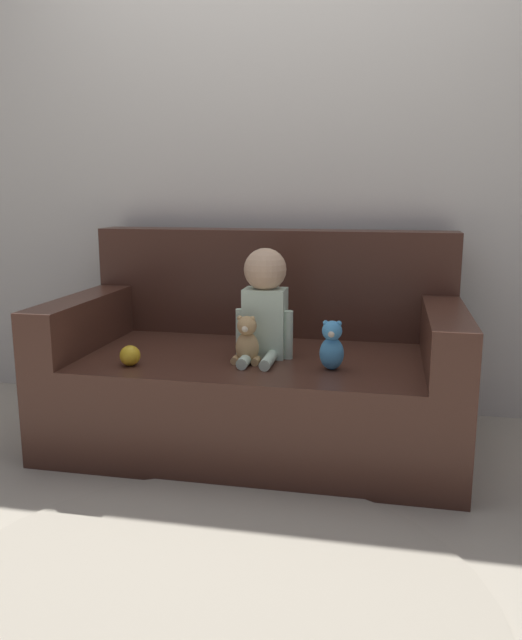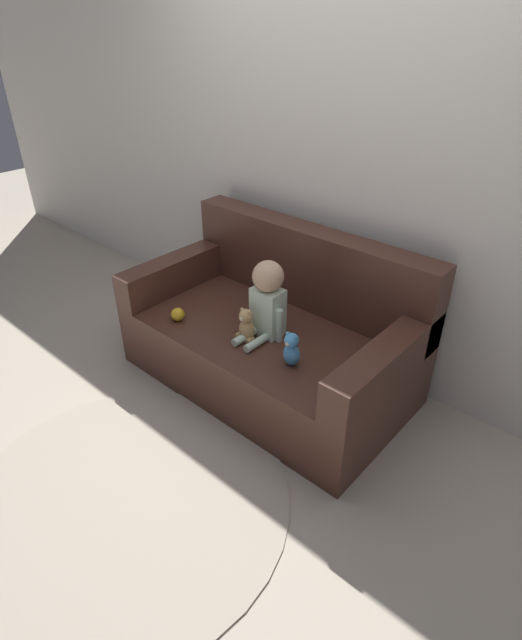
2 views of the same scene
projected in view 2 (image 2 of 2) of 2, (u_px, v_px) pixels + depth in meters
The scene contains 8 objects.
ground_plane at pixel (267, 380), 3.16m from camera, with size 12.00×12.00×0.00m, color #B7AD99.
wall_back at pixel (333, 153), 2.82m from camera, with size 8.00×0.05×2.60m.
couch at pixel (275, 335), 3.04m from camera, with size 1.70×0.93×0.90m.
person_baby at pixel (267, 299), 2.76m from camera, with size 0.24×0.32×0.45m.
teddy_bear_brown at pixel (246, 325), 2.78m from camera, with size 0.11×0.09×0.20m.
plush_toy_side at pixel (292, 349), 2.57m from camera, with size 0.09×0.09×0.19m.
toy_ball at pixel (178, 314), 2.98m from camera, with size 0.08×0.08×0.08m.
floor_rug at pixel (125, 500), 2.37m from camera, with size 1.57×1.57×0.01m.
Camera 2 is at (1.62, -1.88, 1.98)m, focal length 28.00 mm.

